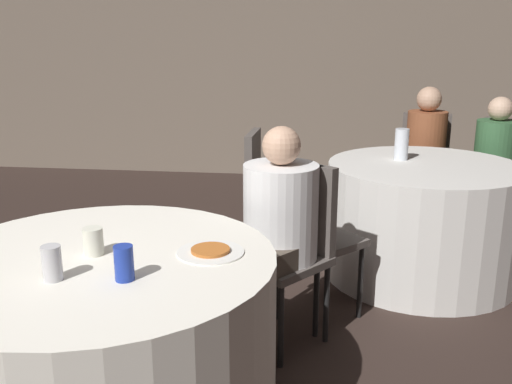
{
  "coord_description": "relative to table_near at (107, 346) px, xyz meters",
  "views": [
    {
      "loc": [
        0.92,
        -1.9,
        1.55
      ],
      "look_at": [
        0.61,
        0.61,
        0.85
      ],
      "focal_mm": 40.0,
      "sensor_mm": 36.0,
      "label": 1
    }
  ],
  "objects": [
    {
      "name": "chair_near_northeast",
      "position": [
        0.68,
        0.84,
        0.18
      ],
      "size": [
        0.56,
        0.56,
        0.93
      ],
      "rotation": [
        0.0,
        0.0,
        -3.82
      ],
      "color": "#59514C",
      "rests_on": "ground_plane"
    },
    {
      "name": "chair_far_north",
      "position": [
        1.63,
        2.77,
        0.18
      ],
      "size": [
        0.46,
        0.46,
        0.93
      ],
      "rotation": [
        0.0,
        0.0,
        -3.3
      ],
      "color": "#59514C",
      "rests_on": "ground_plane"
    },
    {
      "name": "person_white_shirt",
      "position": [
        0.58,
        0.72,
        0.21
      ],
      "size": [
        0.49,
        0.5,
        1.13
      ],
      "rotation": [
        0.0,
        0.0,
        -3.82
      ],
      "color": "#4C4238",
      "rests_on": "ground_plane"
    },
    {
      "name": "soda_can_silver",
      "position": [
        -0.08,
        -0.22,
        0.44
      ],
      "size": [
        0.07,
        0.07,
        0.12
      ],
      "color": "silver",
      "rests_on": "table_near"
    },
    {
      "name": "pizza_plate_near",
      "position": [
        0.4,
        0.09,
        0.38
      ],
      "size": [
        0.26,
        0.26,
        0.02
      ],
      "color": "white",
      "rests_on": "table_near"
    },
    {
      "name": "cup_near",
      "position": [
        -0.03,
        0.02,
        0.43
      ],
      "size": [
        0.08,
        0.08,
        0.11
      ],
      "color": "silver",
      "rests_on": "table_near"
    },
    {
      "name": "bottle_far",
      "position": [
        1.32,
        1.87,
        0.48
      ],
      "size": [
        0.09,
        0.09,
        0.21
      ],
      "color": "silver",
      "rests_on": "table_far"
    },
    {
      "name": "wall_back",
      "position": [
        -0.1,
        4.42,
        1.03
      ],
      "size": [
        16.0,
        0.06,
        2.8
      ],
      "color": "#7A6B5B",
      "rests_on": "ground_plane"
    },
    {
      "name": "table_far",
      "position": [
        1.47,
        1.75,
        0.0
      ],
      "size": [
        1.24,
        1.24,
        0.75
      ],
      "color": "white",
      "rests_on": "ground_plane"
    },
    {
      "name": "chair_far_northeast",
      "position": [
        2.15,
        2.53,
        0.18
      ],
      "size": [
        0.56,
        0.56,
        0.93
      ],
      "rotation": [
        0.0,
        0.0,
        -3.86
      ],
      "color": "#59514C",
      "rests_on": "ground_plane"
    },
    {
      "name": "table_near",
      "position": [
        0.0,
        0.0,
        0.0
      ],
      "size": [
        1.33,
        1.33,
        0.75
      ],
      "color": "white",
      "rests_on": "ground_plane"
    },
    {
      "name": "person_floral_shirt",
      "position": [
        1.6,
        2.6,
        0.2
      ],
      "size": [
        0.34,
        0.49,
        1.16
      ],
      "rotation": [
        0.0,
        0.0,
        -3.3
      ],
      "color": "#282828",
      "rests_on": "ground_plane"
    },
    {
      "name": "soda_can_blue",
      "position": [
        0.16,
        -0.19,
        0.44
      ],
      "size": [
        0.07,
        0.07,
        0.12
      ],
      "color": "#1E38A5",
      "rests_on": "table_near"
    },
    {
      "name": "person_green_jacket",
      "position": [
        2.03,
        2.39,
        0.18
      ],
      "size": [
        0.44,
        0.45,
        1.11
      ],
      "rotation": [
        0.0,
        0.0,
        -3.86
      ],
      "color": "#33384C",
      "rests_on": "ground_plane"
    },
    {
      "name": "chair_far_west",
      "position": [
        0.43,
        1.78,
        0.18
      ],
      "size": [
        0.42,
        0.41,
        0.93
      ],
      "rotation": [
        0.0,
        0.0,
        -1.6
      ],
      "color": "#59514C",
      "rests_on": "ground_plane"
    },
    {
      "name": "chair_far_southwest",
      "position": [
        0.74,
        1.02,
        0.18
      ],
      "size": [
        0.57,
        0.57,
        0.93
      ],
      "rotation": [
        0.0,
        0.0,
        -0.79
      ],
      "color": "#59514C",
      "rests_on": "ground_plane"
    }
  ]
}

